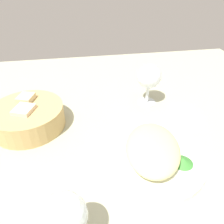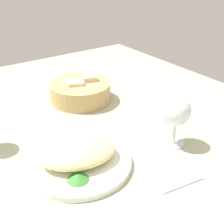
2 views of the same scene
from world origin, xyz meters
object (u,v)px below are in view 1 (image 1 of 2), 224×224
object	(u,v)px
wine_glass_near	(149,78)
folded_napkin	(186,115)
plate	(152,158)
wine_glass_far	(64,218)
bread_basket	(28,117)

from	to	relation	value
wine_glass_near	folded_napkin	distance (cm)	16.06
plate	wine_glass_far	xyz separation A→B (cm)	(-15.65, 19.34, 6.94)
wine_glass_far	folded_napkin	world-z (taller)	wine_glass_far
bread_basket	folded_napkin	bearing A→B (deg)	-93.64
folded_napkin	wine_glass_near	bearing A→B (deg)	-125.20
plate	folded_napkin	bearing A→B (deg)	-46.37
plate	wine_glass_far	world-z (taller)	wine_glass_far
bread_basket	plate	bearing A→B (deg)	-121.18
plate	folded_napkin	distance (cm)	22.22
wine_glass_near	folded_napkin	xyz separation A→B (cm)	(-9.39, -9.68, -8.72)
bread_basket	wine_glass_near	world-z (taller)	wine_glass_near
bread_basket	wine_glass_far	xyz separation A→B (cm)	(-33.92, -10.86, 4.38)
folded_napkin	bread_basket	bearing A→B (deg)	-84.74
bread_basket	wine_glass_near	size ratio (longest dim) A/B	1.49
bread_basket	folded_napkin	distance (cm)	46.47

